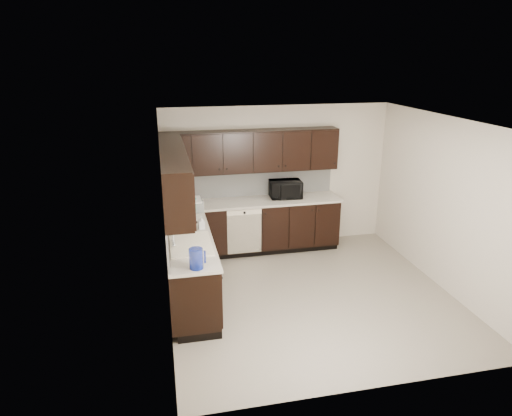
{
  "coord_description": "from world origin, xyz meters",
  "views": [
    {
      "loc": [
        -2.0,
        -5.57,
        3.33
      ],
      "look_at": [
        -0.67,
        0.6,
        1.18
      ],
      "focal_mm": 32.0,
      "sensor_mm": 36.0,
      "label": 1
    }
  ],
  "objects_px": {
    "toaster_oven": "(178,198)",
    "blue_pitcher": "(196,259)",
    "storage_bin": "(185,206)",
    "sink": "(191,250)",
    "microwave": "(285,189)"
  },
  "relations": [
    {
      "from": "sink",
      "to": "microwave",
      "type": "height_order",
      "value": "microwave"
    },
    {
      "from": "sink",
      "to": "toaster_oven",
      "type": "xyz_separation_m",
      "value": [
        -0.07,
        1.73,
        0.18
      ]
    },
    {
      "from": "toaster_oven",
      "to": "blue_pitcher",
      "type": "height_order",
      "value": "blue_pitcher"
    },
    {
      "from": "sink",
      "to": "blue_pitcher",
      "type": "bearing_deg",
      "value": -88.93
    },
    {
      "from": "storage_bin",
      "to": "sink",
      "type": "bearing_deg",
      "value": -90.65
    },
    {
      "from": "sink",
      "to": "toaster_oven",
      "type": "bearing_deg",
      "value": 92.28
    },
    {
      "from": "microwave",
      "to": "toaster_oven",
      "type": "relative_size",
      "value": 1.42
    },
    {
      "from": "sink",
      "to": "toaster_oven",
      "type": "height_order",
      "value": "sink"
    },
    {
      "from": "toaster_oven",
      "to": "blue_pitcher",
      "type": "bearing_deg",
      "value": -79.0
    },
    {
      "from": "microwave",
      "to": "blue_pitcher",
      "type": "xyz_separation_m",
      "value": [
        -1.76,
        -2.45,
        -0.03
      ]
    },
    {
      "from": "sink",
      "to": "storage_bin",
      "type": "xyz_separation_m",
      "value": [
        0.02,
        1.36,
        0.16
      ]
    },
    {
      "from": "sink",
      "to": "storage_bin",
      "type": "bearing_deg",
      "value": 89.35
    },
    {
      "from": "toaster_oven",
      "to": "storage_bin",
      "type": "bearing_deg",
      "value": -68.06
    },
    {
      "from": "storage_bin",
      "to": "blue_pitcher",
      "type": "bearing_deg",
      "value": -90.08
    },
    {
      "from": "storage_bin",
      "to": "blue_pitcher",
      "type": "height_order",
      "value": "blue_pitcher"
    }
  ]
}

